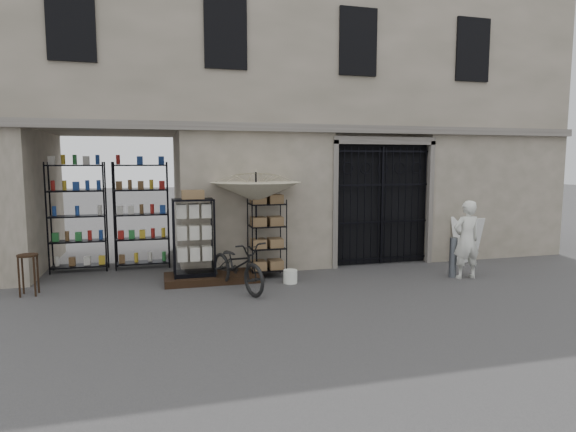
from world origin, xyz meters
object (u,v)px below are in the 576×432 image
object	(u,v)px
steel_bollard	(453,257)
easel_sign	(467,240)
bicycle	(238,290)
market_umbrella	(256,187)
shopkeeper	(465,278)
white_bucket	(290,277)
wooden_stool	(28,274)
display_cabinet	(194,241)
wire_rack	(267,239)

from	to	relation	value
steel_bollard	easel_sign	size ratio (longest dim) A/B	0.78
easel_sign	bicycle	bearing A→B (deg)	178.76
market_umbrella	shopkeeper	distance (m)	4.93
market_umbrella	steel_bollard	size ratio (longest dim) A/B	3.15
white_bucket	shopkeeper	size ratio (longest dim) A/B	0.17
market_umbrella	easel_sign	xyz separation A→B (m)	(5.36, 0.18, -1.40)
white_bucket	wooden_stool	size ratio (longest dim) A/B	0.37
white_bucket	bicycle	world-z (taller)	bicycle
market_umbrella	steel_bollard	xyz separation A→B (m)	(4.14, -1.06, -1.54)
shopkeeper	easel_sign	distance (m)	1.81
display_cabinet	market_umbrella	distance (m)	1.73
wire_rack	bicycle	xyz separation A→B (m)	(-0.80, -0.91, -0.83)
bicycle	easel_sign	bearing A→B (deg)	-11.52
wire_rack	easel_sign	size ratio (longest dim) A/B	1.53
display_cabinet	wooden_stool	bearing A→B (deg)	-160.60
wire_rack	steel_bollard	distance (m)	4.07
wire_rack	wooden_stool	bearing A→B (deg)	-158.78
wire_rack	shopkeeper	distance (m)	4.37
wire_rack	market_umbrella	xyz separation A→B (m)	(-0.24, -0.05, 1.14)
wire_rack	steel_bollard	size ratio (longest dim) A/B	1.96
steel_bollard	shopkeeper	distance (m)	0.51
white_bucket	bicycle	distance (m)	1.17
easel_sign	wire_rack	bearing A→B (deg)	170.24
easel_sign	market_umbrella	bearing A→B (deg)	170.73
bicycle	shopkeeper	world-z (taller)	bicycle
display_cabinet	market_umbrella	world-z (taller)	market_umbrella
wire_rack	wooden_stool	xyz separation A→B (m)	(-4.65, -0.26, -0.42)
display_cabinet	shopkeeper	size ratio (longest dim) A/B	1.03
display_cabinet	wire_rack	bearing A→B (deg)	21.00
wire_rack	easel_sign	bearing A→B (deg)	19.52
white_bucket	wire_rack	bearing A→B (deg)	116.41
display_cabinet	shopkeeper	bearing A→B (deg)	5.40
market_umbrella	shopkeeper	world-z (taller)	market_umbrella
steel_bollard	easel_sign	distance (m)	1.75
wooden_stool	steel_bollard	bearing A→B (deg)	-5.71
wire_rack	shopkeeper	world-z (taller)	wire_rack
bicycle	shopkeeper	xyz separation A→B (m)	(4.91, -0.35, 0.00)
market_umbrella	wooden_stool	distance (m)	4.68
market_umbrella	white_bucket	xyz separation A→B (m)	(0.58, -0.63, -1.84)
white_bucket	steel_bollard	xyz separation A→B (m)	(3.55, -0.43, 0.30)
bicycle	easel_sign	xyz separation A→B (m)	(5.92, 1.04, 0.58)
steel_bollard	shopkeeper	xyz separation A→B (m)	(0.21, -0.15, -0.44)
steel_bollard	easel_sign	xyz separation A→B (m)	(1.23, 1.24, 0.14)
steel_bollard	easel_sign	world-z (taller)	easel_sign
wooden_stool	steel_bollard	world-z (taller)	steel_bollard
wooden_stool	steel_bollard	size ratio (longest dim) A/B	0.90
wooden_stool	shopkeeper	size ratio (longest dim) A/B	0.46
steel_bollard	shopkeeper	bearing A→B (deg)	-34.61
bicycle	market_umbrella	bearing A→B (deg)	35.52
steel_bollard	shopkeeper	size ratio (longest dim) A/B	0.52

